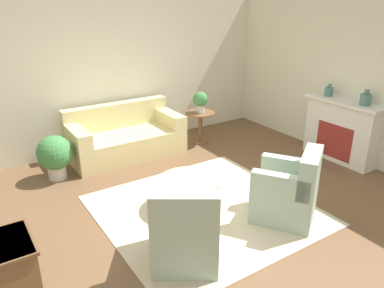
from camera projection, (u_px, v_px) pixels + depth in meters
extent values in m
plane|color=brown|center=(205.00, 210.00, 5.05)|extent=(16.00, 16.00, 0.00)
cube|color=beige|center=(113.00, 72.00, 6.84)|extent=(9.81, 0.12, 2.80)
cube|color=beige|center=(365.00, 80.00, 6.16)|extent=(0.12, 10.28, 2.80)
cube|color=beige|center=(205.00, 210.00, 5.05)|extent=(2.66, 2.59, 0.01)
cube|color=beige|center=(127.00, 144.00, 6.71)|extent=(1.97, 0.96, 0.44)
cube|color=beige|center=(117.00, 115.00, 6.85)|extent=(1.97, 0.20, 0.45)
cube|color=beige|center=(77.00, 136.00, 6.13)|extent=(0.24, 0.92, 0.25)
cube|color=beige|center=(169.00, 118.00, 7.01)|extent=(0.24, 0.92, 0.25)
cube|color=brown|center=(138.00, 162.00, 6.43)|extent=(1.78, 0.05, 0.06)
cube|color=#9EB29E|center=(185.00, 240.00, 4.04)|extent=(0.98, 1.00, 0.44)
cube|color=#9EB29E|center=(184.00, 217.00, 3.61)|extent=(0.68, 0.54, 0.50)
cube|color=#9EB29E|center=(211.00, 211.00, 3.93)|extent=(0.51, 0.67, 0.28)
cube|color=#9EB29E|center=(159.00, 211.00, 3.93)|extent=(0.51, 0.67, 0.28)
cube|color=brown|center=(186.00, 236.00, 4.44)|extent=(0.54, 0.38, 0.06)
cube|color=#9EB29E|center=(284.00, 202.00, 4.81)|extent=(0.98, 1.00, 0.44)
cube|color=#9EB29E|center=(310.00, 172.00, 4.53)|extent=(0.68, 0.54, 0.50)
cube|color=#9EB29E|center=(289.00, 168.00, 4.91)|extent=(0.51, 0.67, 0.28)
cube|color=#9EB29E|center=(280.00, 186.00, 4.45)|extent=(0.51, 0.67, 0.28)
cube|color=brown|center=(257.00, 209.00, 5.01)|extent=(0.54, 0.38, 0.06)
cylinder|color=beige|center=(189.00, 189.00, 5.03)|extent=(0.84, 0.84, 0.29)
cylinder|color=brown|center=(183.00, 216.00, 4.78)|extent=(0.05, 0.05, 0.12)
cylinder|color=brown|center=(215.00, 205.00, 5.04)|extent=(0.05, 0.05, 0.12)
cylinder|color=brown|center=(164.00, 200.00, 5.18)|extent=(0.05, 0.05, 0.12)
cylinder|color=brown|center=(194.00, 190.00, 5.43)|extent=(0.05, 0.05, 0.12)
cylinder|color=brown|center=(200.00, 113.00, 7.18)|extent=(0.56, 0.56, 0.03)
cylinder|color=brown|center=(200.00, 128.00, 7.30)|extent=(0.08, 0.08, 0.59)
cylinder|color=brown|center=(200.00, 142.00, 7.40)|extent=(0.31, 0.31, 0.03)
cube|color=silver|center=(342.00, 130.00, 6.45)|extent=(0.36, 1.27, 1.07)
cube|color=maroon|center=(334.00, 141.00, 6.42)|extent=(0.02, 0.70, 0.59)
cube|color=silver|center=(345.00, 102.00, 6.25)|extent=(0.44, 1.37, 0.05)
cylinder|color=#477066|center=(329.00, 92.00, 6.49)|extent=(0.14, 0.14, 0.15)
cylinder|color=#477066|center=(330.00, 86.00, 6.45)|extent=(0.07, 0.07, 0.06)
cylinder|color=#477066|center=(366.00, 100.00, 5.94)|extent=(0.17, 0.17, 0.18)
cylinder|color=#477066|center=(367.00, 92.00, 5.89)|extent=(0.08, 0.08, 0.07)
cylinder|color=beige|center=(200.00, 109.00, 7.15)|extent=(0.17, 0.17, 0.14)
sphere|color=#3D7F42|center=(200.00, 99.00, 7.08)|extent=(0.28, 0.28, 0.28)
cylinder|color=beige|center=(57.00, 172.00, 5.90)|extent=(0.28, 0.28, 0.21)
sphere|color=#3D7F42|center=(55.00, 153.00, 5.78)|extent=(0.54, 0.54, 0.54)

